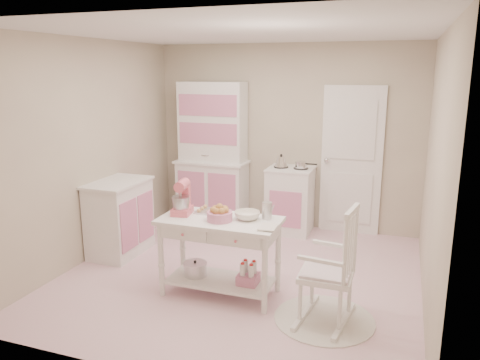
% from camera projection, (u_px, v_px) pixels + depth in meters
% --- Properties ---
extents(room_shell, '(3.84, 3.84, 2.62)m').
position_uv_depth(room_shell, '(241.00, 128.00, 4.85)').
color(room_shell, pink).
rests_on(room_shell, ground).
extents(door, '(0.82, 0.05, 2.04)m').
position_uv_depth(door, '(351.00, 161.00, 6.41)').
color(door, white).
rests_on(door, ground).
extents(hutch, '(1.06, 0.50, 2.08)m').
position_uv_depth(hutch, '(212.00, 153.00, 6.85)').
color(hutch, white).
rests_on(hutch, ground).
extents(stove, '(0.62, 0.57, 0.92)m').
position_uv_depth(stove, '(290.00, 200.00, 6.55)').
color(stove, white).
rests_on(stove, ground).
extents(base_cabinet, '(0.54, 0.84, 0.92)m').
position_uv_depth(base_cabinet, '(120.00, 218.00, 5.76)').
color(base_cabinet, white).
rests_on(base_cabinet, ground).
extents(lace_rug, '(0.92, 0.92, 0.01)m').
position_uv_depth(lace_rug, '(324.00, 319.00, 4.29)').
color(lace_rug, white).
rests_on(lace_rug, ground).
extents(rocking_chair, '(0.57, 0.78, 1.10)m').
position_uv_depth(rocking_chair, '(327.00, 264.00, 4.17)').
color(rocking_chair, white).
rests_on(rocking_chair, ground).
extents(work_table, '(1.20, 0.60, 0.80)m').
position_uv_depth(work_table, '(220.00, 257.00, 4.72)').
color(work_table, white).
rests_on(work_table, ground).
extents(stand_mixer, '(0.24, 0.31, 0.34)m').
position_uv_depth(stand_mixer, '(182.00, 198.00, 4.74)').
color(stand_mixer, '#E96275').
rests_on(stand_mixer, work_table).
extents(cookie_tray, '(0.34, 0.24, 0.02)m').
position_uv_depth(cookie_tray, '(213.00, 212.00, 4.84)').
color(cookie_tray, silver).
rests_on(cookie_tray, work_table).
extents(bread_basket, '(0.25, 0.25, 0.09)m').
position_uv_depth(bread_basket, '(220.00, 216.00, 4.56)').
color(bread_basket, pink).
rests_on(bread_basket, work_table).
extents(mixing_bowl, '(0.25, 0.25, 0.08)m').
position_uv_depth(mixing_bowl, '(247.00, 215.00, 4.60)').
color(mixing_bowl, white).
rests_on(mixing_bowl, work_table).
extents(metal_pitcher, '(0.10, 0.10, 0.17)m').
position_uv_depth(metal_pitcher, '(267.00, 211.00, 4.61)').
color(metal_pitcher, silver).
rests_on(metal_pitcher, work_table).
extents(recipe_book, '(0.17, 0.22, 0.02)m').
position_uv_depth(recipe_book, '(260.00, 227.00, 4.37)').
color(recipe_book, white).
rests_on(recipe_book, work_table).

